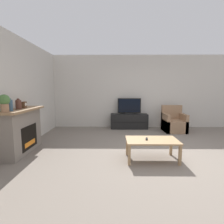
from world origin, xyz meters
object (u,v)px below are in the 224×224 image
at_px(potted_plant, 4,102).
at_px(mantel_vase_left, 10,105).
at_px(mantel_vase_centre_left, 18,104).
at_px(tv_stand, 129,121).
at_px(mantel_clock, 24,105).
at_px(coffee_table, 152,142).
at_px(remote, 147,139).
at_px(armchair, 174,123).
at_px(tv, 129,107).
at_px(fireplace, 22,130).

bearing_deg(potted_plant, mantel_vase_left, 90.00).
distance_m(mantel_vase_centre_left, tv_stand, 3.81).
relative_size(mantel_vase_left, mantel_clock, 1.73).
distance_m(mantel_clock, coffee_table, 2.98).
height_order(mantel_clock, tv_stand, mantel_clock).
relative_size(tv_stand, remote, 8.73).
height_order(potted_plant, armchair, potted_plant).
bearing_deg(mantel_vase_left, tv_stand, 48.03).
xyz_separation_m(mantel_clock, coffee_table, (2.85, -0.52, -0.72)).
bearing_deg(tv_stand, remote, -87.82).
xyz_separation_m(mantel_vase_left, coffee_table, (2.85, 0.03, -0.76)).
xyz_separation_m(mantel_clock, tv_stand, (2.63, 2.38, -0.82)).
xyz_separation_m(mantel_vase_centre_left, mantel_clock, (0.00, 0.24, -0.03)).
bearing_deg(mantel_vase_centre_left, mantel_clock, 89.82).
xyz_separation_m(mantel_vase_centre_left, armchair, (4.14, 2.20, -0.84)).
bearing_deg(mantel_vase_centre_left, coffee_table, -5.67).
height_order(mantel_vase_left, tv, mantel_vase_left).
bearing_deg(mantel_clock, mantel_vase_centre_left, -90.18).
bearing_deg(remote, fireplace, -175.68).
distance_m(mantel_vase_centre_left, coffee_table, 2.96).
height_order(fireplace, tv, tv).
bearing_deg(armchair, mantel_vase_left, -148.81).
relative_size(mantel_vase_left, mantel_vase_centre_left, 1.09).
height_order(mantel_vase_left, potted_plant, potted_plant).
bearing_deg(armchair, potted_plant, -147.11).
distance_m(mantel_vase_left, mantel_vase_centre_left, 0.31).
xyz_separation_m(potted_plant, tv_stand, (2.63, 3.10, -0.94)).
distance_m(mantel_clock, tv_stand, 3.64).
bearing_deg(coffee_table, mantel_vase_left, -179.49).
relative_size(mantel_vase_centre_left, remote, 1.54).
bearing_deg(armchair, mantel_clock, -154.68).
xyz_separation_m(tv, armchair, (1.50, -0.42, -0.52)).
bearing_deg(remote, tv, 104.20).
xyz_separation_m(armchair, remote, (-1.39, -2.47, 0.15)).
relative_size(tv_stand, armchair, 1.54).
distance_m(fireplace, remote, 2.79).
bearing_deg(fireplace, tv_stand, 43.53).
bearing_deg(mantel_clock, remote, -10.54).
xyz_separation_m(tv, coffee_table, (0.22, -2.90, -0.43)).
height_order(mantel_vase_centre_left, tv, mantel_vase_centre_left).
xyz_separation_m(mantel_clock, tv, (2.63, 2.38, -0.28)).
distance_m(mantel_vase_left, tv, 3.95).
height_order(tv, remote, tv).
xyz_separation_m(fireplace, remote, (2.76, -0.37, -0.08)).
height_order(fireplace, armchair, fireplace).
bearing_deg(remote, potted_plant, -163.63).
bearing_deg(mantel_clock, fireplace, -97.23).
distance_m(mantel_clock, potted_plant, 0.73).
bearing_deg(coffee_table, fireplace, 172.34).
relative_size(potted_plant, tv, 0.39).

